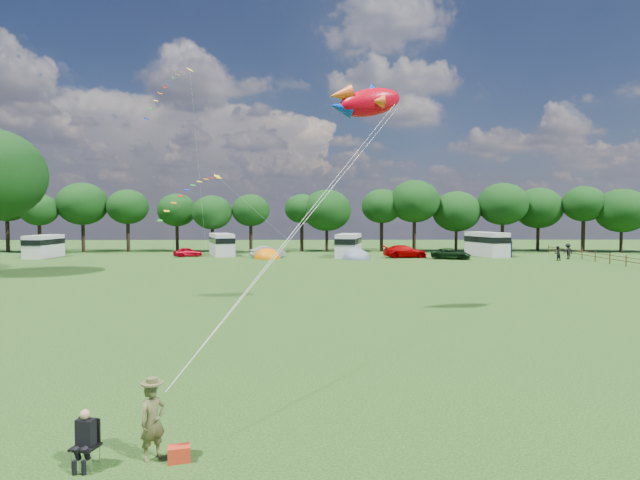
{
  "coord_description": "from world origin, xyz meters",
  "views": [
    {
      "loc": [
        -0.45,
        -21.44,
        5.45
      ],
      "look_at": [
        0.0,
        8.0,
        4.0
      ],
      "focal_mm": 30.0,
      "sensor_mm": 36.0,
      "label": 1
    }
  ],
  "objects_px": {
    "campervan_b": "(222,244)",
    "campervan_d": "(487,243)",
    "car_d": "(451,254)",
    "campervan_c": "(348,245)",
    "car_c": "(405,251)",
    "kite_flyer": "(153,422)",
    "fish_kite": "(364,102)",
    "car_b": "(268,252)",
    "camp_chair": "(86,432)",
    "car_a": "(188,252)",
    "walker_b": "(568,251)",
    "walker_a": "(557,253)",
    "campervan_a": "(44,245)",
    "tent_orange": "(267,258)",
    "tent_greyblue": "(356,259)"
  },
  "relations": [
    {
      "from": "campervan_b",
      "to": "kite_flyer",
      "type": "height_order",
      "value": "campervan_b"
    },
    {
      "from": "campervan_a",
      "to": "walker_a",
      "type": "relative_size",
      "value": 3.4
    },
    {
      "from": "car_b",
      "to": "car_d",
      "type": "height_order",
      "value": "car_b"
    },
    {
      "from": "fish_kite",
      "to": "walker_b",
      "type": "xyz_separation_m",
      "value": [
        27.87,
        33.68,
        -10.69
      ]
    },
    {
      "from": "car_b",
      "to": "tent_orange",
      "type": "height_order",
      "value": "car_b"
    },
    {
      "from": "campervan_d",
      "to": "camp_chair",
      "type": "relative_size",
      "value": 5.39
    },
    {
      "from": "campervan_b",
      "to": "campervan_d",
      "type": "distance_m",
      "value": 34.28
    },
    {
      "from": "kite_flyer",
      "to": "camp_chair",
      "type": "xyz_separation_m",
      "value": [
        -1.33,
        -0.33,
        -0.09
      ]
    },
    {
      "from": "walker_b",
      "to": "campervan_c",
      "type": "bearing_deg",
      "value": -20.83
    },
    {
      "from": "car_d",
      "to": "camp_chair",
      "type": "bearing_deg",
      "value": 176.18
    },
    {
      "from": "car_a",
      "to": "campervan_b",
      "type": "height_order",
      "value": "campervan_b"
    },
    {
      "from": "tent_greyblue",
      "to": "campervan_a",
      "type": "bearing_deg",
      "value": 175.35
    },
    {
      "from": "kite_flyer",
      "to": "car_c",
      "type": "bearing_deg",
      "value": 28.08
    },
    {
      "from": "car_c",
      "to": "walker_b",
      "type": "xyz_separation_m",
      "value": [
        19.25,
        -2.32,
        0.16
      ]
    },
    {
      "from": "car_a",
      "to": "kite_flyer",
      "type": "bearing_deg",
      "value": 167.65
    },
    {
      "from": "tent_orange",
      "to": "walker_b",
      "type": "height_order",
      "value": "walker_b"
    },
    {
      "from": "car_b",
      "to": "tent_orange",
      "type": "distance_m",
      "value": 1.57
    },
    {
      "from": "car_d",
      "to": "camp_chair",
      "type": "relative_size",
      "value": 3.82
    },
    {
      "from": "car_c",
      "to": "camp_chair",
      "type": "distance_m",
      "value": 56.92
    },
    {
      "from": "car_b",
      "to": "camp_chair",
      "type": "relative_size",
      "value": 3.22
    },
    {
      "from": "car_c",
      "to": "walker_a",
      "type": "relative_size",
      "value": 3.01
    },
    {
      "from": "car_c",
      "to": "kite_flyer",
      "type": "relative_size",
      "value": 3.08
    },
    {
      "from": "car_d",
      "to": "campervan_a",
      "type": "height_order",
      "value": "campervan_a"
    },
    {
      "from": "campervan_c",
      "to": "walker_b",
      "type": "bearing_deg",
      "value": -84.63
    },
    {
      "from": "car_c",
      "to": "campervan_d",
      "type": "bearing_deg",
      "value": -84.37
    },
    {
      "from": "camp_chair",
      "to": "campervan_c",
      "type": "bearing_deg",
      "value": 93.08
    },
    {
      "from": "campervan_c",
      "to": "camp_chair",
      "type": "height_order",
      "value": "campervan_c"
    },
    {
      "from": "car_b",
      "to": "walker_a",
      "type": "height_order",
      "value": "walker_a"
    },
    {
      "from": "car_b",
      "to": "tent_orange",
      "type": "relative_size",
      "value": 1.15
    },
    {
      "from": "fish_kite",
      "to": "car_b",
      "type": "bearing_deg",
      "value": 90.7
    },
    {
      "from": "car_c",
      "to": "car_a",
      "type": "bearing_deg",
      "value": 79.64
    },
    {
      "from": "fish_kite",
      "to": "campervan_c",
      "type": "bearing_deg",
      "value": 75.15
    },
    {
      "from": "kite_flyer",
      "to": "fish_kite",
      "type": "height_order",
      "value": "fish_kite"
    },
    {
      "from": "car_b",
      "to": "fish_kite",
      "type": "height_order",
      "value": "fish_kite"
    },
    {
      "from": "campervan_c",
      "to": "fish_kite",
      "type": "xyz_separation_m",
      "value": [
        -1.68,
        -37.07,
        10.06
      ]
    },
    {
      "from": "kite_flyer",
      "to": "car_b",
      "type": "bearing_deg",
      "value": 45.64
    },
    {
      "from": "car_b",
      "to": "camp_chair",
      "type": "height_order",
      "value": "car_b"
    },
    {
      "from": "campervan_b",
      "to": "kite_flyer",
      "type": "bearing_deg",
      "value": 169.36
    },
    {
      "from": "car_b",
      "to": "kite_flyer",
      "type": "distance_m",
      "value": 54.58
    },
    {
      "from": "car_c",
      "to": "fish_kite",
      "type": "xyz_separation_m",
      "value": [
        -8.62,
        -36.0,
        10.85
      ]
    },
    {
      "from": "fish_kite",
      "to": "walker_b",
      "type": "height_order",
      "value": "fish_kite"
    },
    {
      "from": "campervan_d",
      "to": "campervan_c",
      "type": "bearing_deg",
      "value": 77.22
    },
    {
      "from": "car_d",
      "to": "campervan_c",
      "type": "height_order",
      "value": "campervan_c"
    },
    {
      "from": "campervan_a",
      "to": "camp_chair",
      "type": "height_order",
      "value": "campervan_a"
    },
    {
      "from": "car_d",
      "to": "kite_flyer",
      "type": "xyz_separation_m",
      "value": [
        -20.24,
        -52.07,
        0.19
      ]
    },
    {
      "from": "camp_chair",
      "to": "walker_a",
      "type": "relative_size",
      "value": 0.73
    },
    {
      "from": "tent_greyblue",
      "to": "walker_b",
      "type": "xyz_separation_m",
      "value": [
        25.45,
        -0.3,
        0.92
      ]
    },
    {
      "from": "walker_b",
      "to": "car_b",
      "type": "bearing_deg",
      "value": -17.69
    },
    {
      "from": "campervan_d",
      "to": "walker_b",
      "type": "bearing_deg",
      "value": -136.4
    },
    {
      "from": "car_a",
      "to": "walker_b",
      "type": "xyz_separation_m",
      "value": [
        46.54,
        -4.16,
        0.34
      ]
    }
  ]
}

